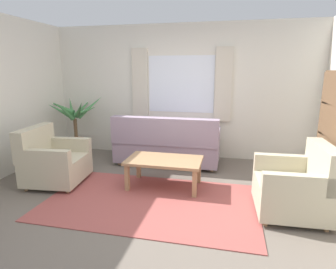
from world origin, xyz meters
The scene contains 9 objects.
ground_plane centered at (0.00, 0.00, 0.00)m, with size 6.24×6.24×0.00m, color #6B6056.
wall_back centered at (0.00, 2.26, 1.30)m, with size 5.32×0.12×2.60m, color silver.
window_with_curtains centered at (0.00, 2.18, 1.45)m, with size 1.98×0.07×1.40m.
area_rug centered at (0.00, 0.00, 0.01)m, with size 2.79×1.68×0.01m, color #9E4C47.
couch centered at (-0.14, 1.57, 0.37)m, with size 1.90×0.82×0.92m.
armchair_left centered at (-1.66, 0.30, 0.35)m, with size 0.90×0.92×0.88m.
armchair_right centered at (1.81, 0.09, 0.35)m, with size 0.85×0.87×0.88m.
coffee_table centered at (0.06, 0.52, 0.38)m, with size 1.10×0.64×0.44m.
potted_plant centered at (-2.11, 1.76, 0.59)m, with size 1.18×1.06×1.23m.
Camera 1 is at (0.99, -3.31, 1.72)m, focal length 29.89 mm.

